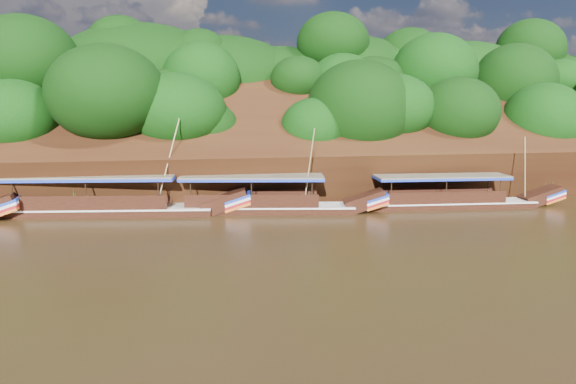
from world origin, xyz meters
name	(u,v)px	position (x,y,z in m)	size (l,w,h in m)	color
ground	(312,238)	(0.00, 0.00, 0.00)	(160.00, 160.00, 0.00)	black
riverbank	(259,161)	(-0.01, 22.73, 1.89)	(120.00, 30.06, 19.40)	black
boat_0	(461,200)	(12.60, 6.98, 0.53)	(14.54, 3.12, 5.56)	black
boat_1	(275,204)	(-0.94, 7.64, 0.58)	(14.94, 4.54, 6.34)	black
boat_2	(118,206)	(-11.50, 8.80, 0.61)	(17.21, 4.41, 6.94)	black
reeds	(233,196)	(-3.69, 9.48, 0.91)	(50.84, 2.40, 2.00)	#2E6719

